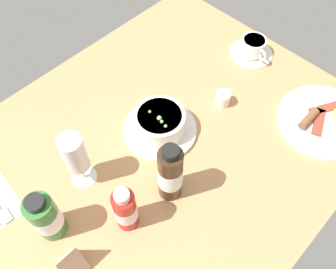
# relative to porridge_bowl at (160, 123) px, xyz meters

# --- Properties ---
(ground_plane) EXTENTS (1.10, 0.84, 0.03)m
(ground_plane) POSITION_rel_porridge_bowl_xyz_m (0.05, 0.03, -0.05)
(ground_plane) COLOR #B27F51
(porridge_bowl) EXTENTS (0.19, 0.19, 0.08)m
(porridge_bowl) POSITION_rel_porridge_bowl_xyz_m (0.00, 0.00, 0.00)
(porridge_bowl) COLOR silver
(porridge_bowl) RESTS_ON ground_plane
(coffee_cup) EXTENTS (0.13, 0.13, 0.06)m
(coffee_cup) POSITION_rel_porridge_bowl_xyz_m (-0.40, -0.00, -0.01)
(coffee_cup) COLOR silver
(coffee_cup) RESTS_ON ground_plane
(creamer_jug) EXTENTS (0.05, 0.04, 0.05)m
(creamer_jug) POSITION_rel_porridge_bowl_xyz_m (-0.19, 0.06, -0.01)
(creamer_jug) COLOR silver
(creamer_jug) RESTS_ON ground_plane
(wine_glass) EXTENTS (0.06, 0.06, 0.17)m
(wine_glass) POSITION_rel_porridge_bowl_xyz_m (0.23, -0.04, 0.07)
(wine_glass) COLOR white
(wine_glass) RESTS_ON ground_plane
(sauce_bottle_red) EXTENTS (0.05, 0.05, 0.15)m
(sauce_bottle_red) POSITION_rel_porridge_bowl_xyz_m (0.23, 0.12, 0.03)
(sauce_bottle_red) COLOR #B21E19
(sauce_bottle_red) RESTS_ON ground_plane
(sauce_bottle_brown) EXTENTS (0.06, 0.06, 0.19)m
(sauce_bottle_brown) POSITION_rel_porridge_bowl_xyz_m (0.11, 0.14, 0.05)
(sauce_bottle_brown) COLOR #382314
(sauce_bottle_brown) RESTS_ON ground_plane
(sauce_bottle_green) EXTENTS (0.06, 0.06, 0.15)m
(sauce_bottle_green) POSITION_rel_porridge_bowl_xyz_m (0.35, 0.02, 0.04)
(sauce_bottle_green) COLOR #337233
(sauce_bottle_green) RESTS_ON ground_plane
(breakfast_plate) EXTENTS (0.25, 0.25, 0.04)m
(breakfast_plate) POSITION_rel_porridge_bowl_xyz_m (-0.33, 0.30, -0.03)
(breakfast_plate) COLOR silver
(breakfast_plate) RESTS_ON ground_plane
(menu_card) EXTENTS (0.05, 0.05, 0.09)m
(menu_card) POSITION_rel_porridge_bowl_xyz_m (0.37, 0.12, 0.01)
(menu_card) COLOR tan
(menu_card) RESTS_ON ground_plane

